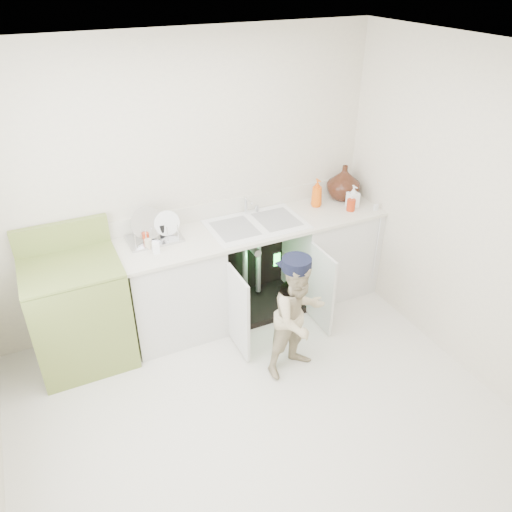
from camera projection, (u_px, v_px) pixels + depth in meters
The scene contains 5 objects.
ground at pixel (259, 412), 3.74m from camera, with size 3.50×3.50×0.00m, color beige.
room_shell at pixel (259, 273), 3.09m from camera, with size 6.00×5.50×1.26m.
counter_run at pixel (259, 264), 4.64m from camera, with size 2.44×1.02×1.23m.
avocado_stove at pixel (79, 312), 4.03m from camera, with size 0.74×0.65×1.15m.
repair_worker at pixel (298, 316), 3.88m from camera, with size 0.57×0.80×1.05m.
Camera 1 is at (-1.14, -2.33, 2.94)m, focal length 35.00 mm.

